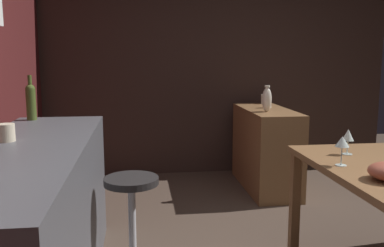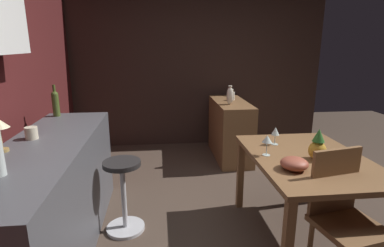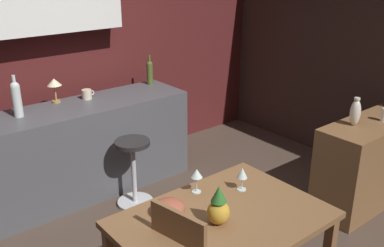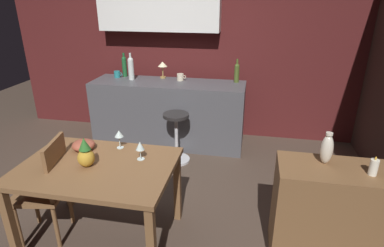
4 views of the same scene
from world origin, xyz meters
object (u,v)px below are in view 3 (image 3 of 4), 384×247
object	(u,v)px
fruit_bowl	(169,208)
wine_bottle_clear	(16,98)
bar_stool	(134,171)
pineapple_centerpiece	(219,208)
wine_bottle_olive	(150,71)
cup_cream	(87,94)
wine_glass_right	(242,174)
wine_glass_left	(197,174)
counter_lamp	(54,84)
vase_ceramic_ivory	(355,112)
sideboard_cabinet	(366,163)
dining_table	(223,229)

from	to	relation	value
fruit_bowl	wine_bottle_clear	bearing A→B (deg)	97.83
bar_stool	pineapple_centerpiece	xyz separation A→B (m)	(-0.35, -1.53, 0.50)
wine_bottle_olive	cup_cream	size ratio (longest dim) A/B	2.48
wine_glass_right	pineapple_centerpiece	bearing A→B (deg)	-153.76
wine_glass_left	counter_lamp	distance (m)	1.93
pineapple_centerpiece	vase_ceramic_ivory	bearing A→B (deg)	8.14
cup_cream	wine_glass_left	bearing A→B (deg)	-94.12
wine_bottle_clear	vase_ceramic_ivory	distance (m)	2.91
fruit_bowl	wine_glass_left	bearing A→B (deg)	18.09
wine_bottle_clear	vase_ceramic_ivory	xyz separation A→B (m)	(2.25, -1.83, -0.13)
wine_glass_right	wine_bottle_olive	bearing A→B (deg)	72.43
sideboard_cabinet	vase_ceramic_ivory	bearing A→B (deg)	161.85
bar_stool	wine_bottle_olive	world-z (taller)	wine_bottle_olive
pineapple_centerpiece	counter_lamp	bearing A→B (deg)	90.38
cup_cream	counter_lamp	size ratio (longest dim) A/B	0.55
wine_glass_right	wine_bottle_olive	size ratio (longest dim) A/B	0.51
sideboard_cabinet	wine_glass_left	distance (m)	1.97
bar_stool	fruit_bowl	bearing A→B (deg)	-112.26
wine_bottle_olive	bar_stool	bearing A→B (deg)	-134.02
wine_bottle_clear	vase_ceramic_ivory	world-z (taller)	wine_bottle_clear
dining_table	counter_lamp	size ratio (longest dim) A/B	5.29
vase_ceramic_ivory	fruit_bowl	bearing A→B (deg)	-179.90
wine_glass_left	vase_ceramic_ivory	bearing A→B (deg)	-3.15
dining_table	wine_glass_right	bearing A→B (deg)	26.78
sideboard_cabinet	cup_cream	world-z (taller)	cup_cream
pineapple_centerpiece	wine_bottle_olive	world-z (taller)	wine_bottle_olive
wine_bottle_olive	vase_ceramic_ivory	distance (m)	2.13
dining_table	wine_bottle_olive	xyz separation A→B (m)	(0.96, 2.20, 0.39)
vase_ceramic_ivory	wine_bottle_clear	bearing A→B (deg)	140.82
wine_glass_right	pineapple_centerpiece	world-z (taller)	pineapple_centerpiece
dining_table	counter_lamp	world-z (taller)	counter_lamp
pineapple_centerpiece	counter_lamp	size ratio (longest dim) A/B	1.05
bar_stool	pineapple_centerpiece	world-z (taller)	pineapple_centerpiece
wine_bottle_clear	counter_lamp	size ratio (longest dim) A/B	1.58
bar_stool	wine_glass_right	size ratio (longest dim) A/B	4.04
bar_stool	wine_glass_right	world-z (taller)	wine_glass_right
sideboard_cabinet	fruit_bowl	world-z (taller)	fruit_bowl
wine_glass_left	wine_glass_right	bearing A→B (deg)	-33.36
dining_table	wine_glass_left	world-z (taller)	wine_glass_left
fruit_bowl	vase_ceramic_ivory	distance (m)	2.00
dining_table	wine_bottle_clear	size ratio (longest dim) A/B	3.35
fruit_bowl	vase_ceramic_ivory	size ratio (longest dim) A/B	0.78
wine_glass_right	counter_lamp	xyz separation A→B (m)	(-0.40, 2.08, 0.22)
fruit_bowl	cup_cream	world-z (taller)	cup_cream
wine_bottle_clear	vase_ceramic_ivory	bearing A→B (deg)	-39.18
counter_lamp	vase_ceramic_ivory	world-z (taller)	counter_lamp
cup_cream	counter_lamp	world-z (taller)	counter_lamp
wine_bottle_olive	vase_ceramic_ivory	world-z (taller)	wine_bottle_olive
dining_table	wine_glass_left	distance (m)	0.40
wine_glass_left	wine_glass_right	distance (m)	0.30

